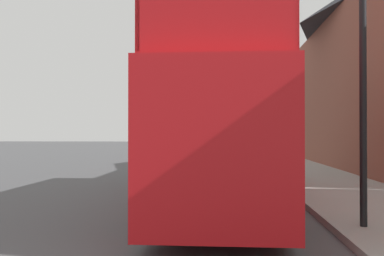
{
  "coord_description": "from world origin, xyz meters",
  "views": [
    {
      "loc": [
        3.97,
        -2.83,
        1.83
      ],
      "look_at": [
        3.28,
        7.73,
        1.95
      ],
      "focal_mm": 42.0,
      "sensor_mm": 36.0,
      "label": 1
    }
  ],
  "objects": [
    {
      "name": "ground_plane",
      "position": [
        0.0,
        21.0,
        0.0
      ],
      "size": [
        144.0,
        144.0,
        0.0
      ],
      "primitive_type": "plane",
      "color": "#4C4C4F"
    },
    {
      "name": "lamp_post_third",
      "position": [
        6.45,
        24.66,
        3.19
      ],
      "size": [
        0.35,
        0.35,
        4.39
      ],
      "color": "black",
      "rests_on": "sidewalk"
    },
    {
      "name": "brick_terrace_rear",
      "position": [
        12.42,
        21.58,
        5.26
      ],
      "size": [
        6.0,
        21.57,
        10.52
      ],
      "color": "brown",
      "rests_on": "ground_plane"
    },
    {
      "name": "tour_bus",
      "position": [
        3.97,
        9.0,
        1.89
      ],
      "size": [
        2.63,
        11.1,
        4.14
      ],
      "rotation": [
        0.0,
        0.0,
        -0.02
      ],
      "color": "red",
      "rests_on": "ground_plane"
    },
    {
      "name": "lamp_post_second",
      "position": [
        6.42,
        15.07,
        3.24
      ],
      "size": [
        0.35,
        0.35,
        4.46
      ],
      "color": "black",
      "rests_on": "sidewalk"
    },
    {
      "name": "parked_car_ahead_of_bus",
      "position": [
        4.89,
        17.16,
        0.69
      ],
      "size": [
        1.82,
        4.21,
        1.49
      ],
      "rotation": [
        0.0,
        0.0,
        0.02
      ],
      "color": "#9E9EA3",
      "rests_on": "ground_plane"
    },
    {
      "name": "sidewalk",
      "position": [
        7.7,
        18.0,
        0.07
      ],
      "size": [
        3.43,
        108.0,
        0.14
      ],
      "color": "#999993",
      "rests_on": "ground_plane"
    },
    {
      "name": "lamp_post_nearest",
      "position": [
        6.54,
        5.48,
        3.54
      ],
      "size": [
        0.35,
        0.35,
        4.96
      ],
      "color": "black",
      "rests_on": "sidewalk"
    }
  ]
}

